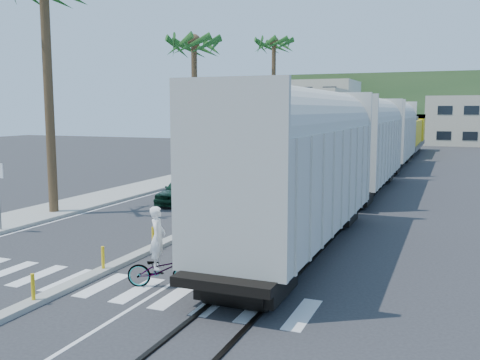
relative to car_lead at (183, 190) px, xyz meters
The scene contains 15 objects.
ground 11.64m from the car_lead, 72.24° to the right, with size 140.00×140.00×0.00m, color #28282B.
sidewalk 14.81m from the car_lead, 109.58° to the left, with size 3.00×90.00×0.15m, color gray.
rails 18.98m from the car_lead, 63.23° to the left, with size 1.56×100.00×0.06m.
median 9.60m from the car_lead, 68.28° to the left, with size 0.45×60.00×0.85m.
crosswalk 13.55m from the car_lead, 74.82° to the right, with size 14.00×2.20×0.01m, color silver.
lane_markings 14.02m from the car_lead, 84.29° to the left, with size 9.42×90.00×0.01m.
freight_train 15.96m from the car_lead, 57.29° to the left, with size 3.00×60.94×5.85m.
palm_trees 16.06m from the car_lead, 111.38° to the left, with size 3.50×37.20×13.75m.
buildings 60.77m from the car_lead, 92.71° to the left, with size 38.00×27.00×10.00m.
hillside 89.16m from the car_lead, 87.72° to the left, with size 80.00×20.00×12.00m, color #385628.
car_lead is the anchor object (origin of this frame).
car_second 5.55m from the car_lead, 96.48° to the left, with size 1.97×4.87×1.57m, color black.
car_third 10.85m from the car_lead, 91.45° to the left, with size 2.38×4.93×1.38m, color black.
car_rear 17.36m from the car_lead, 87.90° to the left, with size 2.76×5.31×1.43m, color #A7AAAC.
cyclist 13.87m from the car_lead, 64.84° to the right, with size 1.90×2.40×2.36m.
Camera 1 is at (10.00, -14.45, 5.08)m, focal length 40.00 mm.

